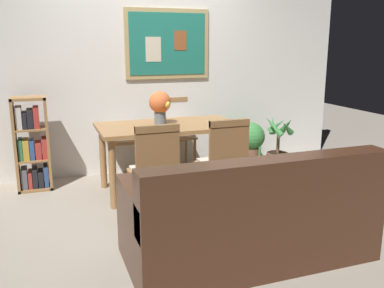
% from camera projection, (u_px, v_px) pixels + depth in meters
% --- Properties ---
extents(ground_plane, '(12.00, 12.00, 0.00)m').
position_uv_depth(ground_plane, '(185.00, 207.00, 4.15)').
color(ground_plane, gray).
extents(wall_back_with_painting, '(5.20, 0.14, 2.60)m').
position_uv_depth(wall_back_with_painting, '(148.00, 66.00, 5.15)').
color(wall_back_with_painting, silver).
rests_on(wall_back_with_painting, ground_plane).
extents(dining_table, '(1.48, 0.81, 0.73)m').
position_uv_depth(dining_table, '(169.00, 134.00, 4.49)').
color(dining_table, '#9E7042').
rests_on(dining_table, ground_plane).
extents(dining_chair_far_right, '(0.40, 0.41, 0.91)m').
position_uv_depth(dining_chair_far_right, '(175.00, 127.00, 5.32)').
color(dining_chair_far_right, '#9E7042').
rests_on(dining_chair_far_right, ground_plane).
extents(dining_chair_far_left, '(0.40, 0.41, 0.91)m').
position_uv_depth(dining_chair_far_left, '(122.00, 131.00, 5.10)').
color(dining_chair_far_left, '#9E7042').
rests_on(dining_chair_far_left, ground_plane).
extents(dining_chair_near_left, '(0.40, 0.41, 0.91)m').
position_uv_depth(dining_chair_near_left, '(155.00, 165.00, 3.67)').
color(dining_chair_near_left, '#9E7042').
rests_on(dining_chair_near_left, ground_plane).
extents(dining_chair_near_right, '(0.40, 0.41, 0.91)m').
position_uv_depth(dining_chair_near_right, '(224.00, 157.00, 3.92)').
color(dining_chair_near_right, '#9E7042').
rests_on(dining_chair_near_right, ground_plane).
extents(leather_couch, '(1.80, 0.84, 0.84)m').
position_uv_depth(leather_couch, '(250.00, 220.00, 3.09)').
color(leather_couch, '#472819').
rests_on(leather_couch, ground_plane).
extents(bookshelf, '(0.36, 0.28, 1.02)m').
position_uv_depth(bookshelf, '(32.00, 147.00, 4.57)').
color(bookshelf, '#9E7042').
rests_on(bookshelf, ground_plane).
extents(potted_ivy, '(0.37, 0.37, 0.61)m').
position_uv_depth(potted_ivy, '(251.00, 142.00, 5.51)').
color(potted_ivy, brown).
rests_on(potted_ivy, ground_plane).
extents(potted_palm, '(0.40, 0.39, 0.72)m').
position_uv_depth(potted_palm, '(278.00, 150.00, 5.30)').
color(potted_palm, brown).
rests_on(potted_palm, ground_plane).
extents(flower_vase, '(0.24, 0.23, 0.35)m').
position_uv_depth(flower_vase, '(160.00, 104.00, 4.45)').
color(flower_vase, slate).
rests_on(flower_vase, dining_table).
extents(tv_remote, '(0.16, 0.11, 0.02)m').
position_uv_depth(tv_remote, '(216.00, 123.00, 4.48)').
color(tv_remote, black).
rests_on(tv_remote, dining_table).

